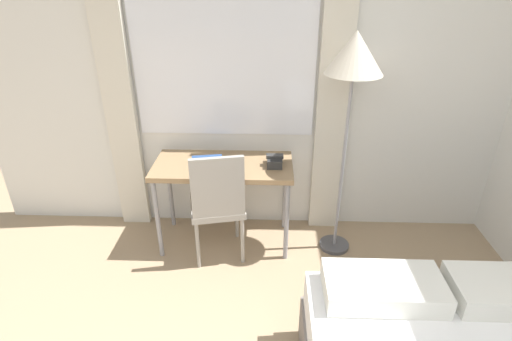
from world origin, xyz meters
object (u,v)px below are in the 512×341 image
object	(u,v)px
desk_chair	(217,201)
standing_lamp	(354,64)
desk	(223,172)
telephone	(275,161)
book	(207,162)

from	to	relation	value
desk_chair	standing_lamp	xyz separation A→B (m)	(0.93, 0.16, 0.99)
desk	telephone	bearing A→B (deg)	-1.75
telephone	desk	bearing A→B (deg)	178.25
desk	book	bearing A→B (deg)	175.98
standing_lamp	book	xyz separation A→B (m)	(-1.03, 0.07, -0.77)
standing_lamp	telephone	xyz separation A→B (m)	(-0.51, 0.05, -0.74)
standing_lamp	telephone	distance (m)	0.90
desk	book	distance (m)	0.15
standing_lamp	book	bearing A→B (deg)	176.31
desk_chair	standing_lamp	world-z (taller)	standing_lamp
desk	desk_chair	bearing A→B (deg)	-96.71
desk	standing_lamp	size ratio (longest dim) A/B	0.62
desk	book	xyz separation A→B (m)	(-0.12, 0.01, 0.08)
desk_chair	standing_lamp	distance (m)	1.37
desk	desk_chair	size ratio (longest dim) A/B	1.16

